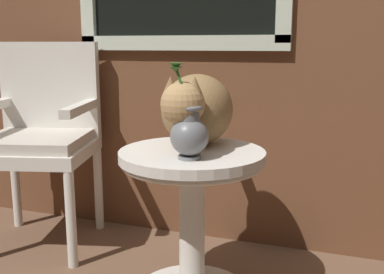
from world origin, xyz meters
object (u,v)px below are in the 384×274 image
wicker_side_table (192,202)px  cat (196,109)px  pewter_vase_with_ivy (189,132)px  wicker_chair (42,130)px

wicker_side_table → cat: cat is taller
wicker_side_table → cat: bearing=99.4°
pewter_vase_with_ivy → wicker_chair: bearing=155.4°
wicker_side_table → pewter_vase_with_ivy: pewter_vase_with_ivy is taller
wicker_chair → wicker_side_table: bearing=-18.7°
pewter_vase_with_ivy → cat: bearing=102.3°
wicker_side_table → wicker_chair: size_ratio=0.60×
wicker_chair → pewter_vase_with_ivy: wicker_chair is taller
cat → pewter_vase_with_ivy: pewter_vase_with_ivy is taller
cat → wicker_side_table: bearing=-80.6°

